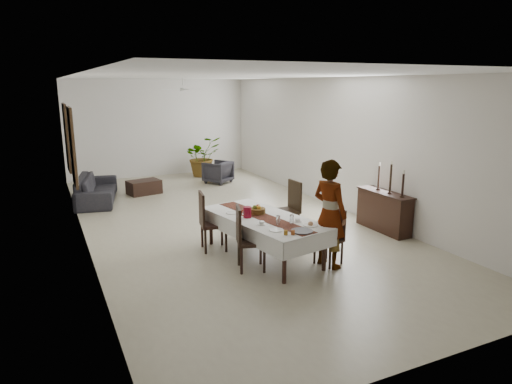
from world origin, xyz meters
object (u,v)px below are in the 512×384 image
object	(u,v)px
dining_table_top	(263,219)
sideboard_body	(384,212)
woman	(330,214)
sofa	(97,189)
red_pitcher	(247,212)

from	to	relation	value
dining_table_top	sideboard_body	bearing A→B (deg)	-5.71
sideboard_body	woman	bearing A→B (deg)	-152.48
sideboard_body	sofa	bearing A→B (deg)	134.92
dining_table_top	woman	distance (m)	1.20
red_pitcher	woman	size ratio (longest dim) A/B	0.11
red_pitcher	sideboard_body	bearing A→B (deg)	2.94
woman	sideboard_body	bearing A→B (deg)	-77.64
dining_table_top	sofa	world-z (taller)	dining_table_top
woman	sideboard_body	size ratio (longest dim) A/B	1.37
dining_table_top	sofa	distance (m)	5.91
dining_table_top	sofa	size ratio (longest dim) A/B	1.00
sideboard_body	red_pitcher	bearing A→B (deg)	-177.06
red_pitcher	sideboard_body	world-z (taller)	red_pitcher
red_pitcher	woman	xyz separation A→B (m)	(1.08, -0.96, 0.09)
dining_table_top	sideboard_body	xyz separation A→B (m)	(2.97, 0.26, -0.30)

